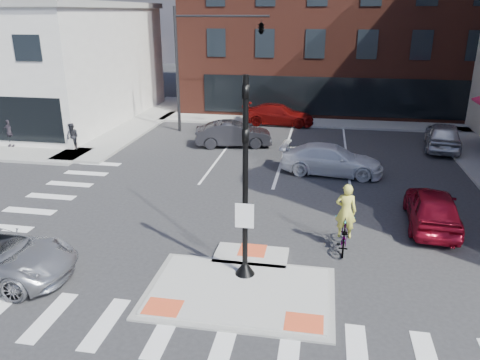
% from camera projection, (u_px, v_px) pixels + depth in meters
% --- Properties ---
extents(ground, '(120.00, 120.00, 0.00)m').
position_uv_depth(ground, '(243.00, 284.00, 13.95)').
color(ground, '#28282B').
rests_on(ground, ground).
extents(refuge_island, '(5.40, 4.65, 0.13)m').
position_uv_depth(refuge_island, '(241.00, 287.00, 13.69)').
color(refuge_island, gray).
rests_on(refuge_island, ground).
extents(sidewalk_nw, '(23.50, 20.50, 0.15)m').
position_uv_depth(sidewalk_nw, '(33.00, 133.00, 30.87)').
color(sidewalk_nw, gray).
rests_on(sidewalk_nw, ground).
extents(sidewalk_n, '(26.00, 3.00, 0.15)m').
position_uv_depth(sidewalk_n, '(336.00, 123.00, 33.79)').
color(sidewalk_n, gray).
rests_on(sidewalk_n, ground).
extents(building_n, '(24.40, 18.40, 15.50)m').
position_uv_depth(building_n, '(341.00, 10.00, 40.42)').
color(building_n, '#4C2017').
rests_on(building_n, ground).
extents(building_far_left, '(10.00, 12.00, 10.00)m').
position_uv_depth(building_far_left, '(281.00, 33.00, 61.06)').
color(building_far_left, slate).
rests_on(building_far_left, ground).
extents(building_far_right, '(12.00, 12.00, 12.00)m').
position_uv_depth(building_far_right, '(383.00, 25.00, 60.40)').
color(building_far_right, brown).
rests_on(building_far_right, ground).
extents(signal_pole, '(0.60, 0.60, 5.98)m').
position_uv_depth(signal_pole, '(245.00, 206.00, 13.52)').
color(signal_pole, black).
rests_on(signal_pole, refuge_island).
extents(mast_arm_signal, '(6.10, 2.24, 8.00)m').
position_uv_depth(mast_arm_signal, '(238.00, 36.00, 29.09)').
color(mast_arm_signal, black).
rests_on(mast_arm_signal, ground).
extents(red_sedan, '(2.07, 4.51, 1.50)m').
position_uv_depth(red_sedan, '(432.00, 208.00, 17.49)').
color(red_sedan, maroon).
rests_on(red_sedan, ground).
extents(white_pickup, '(5.18, 2.47, 1.46)m').
position_uv_depth(white_pickup, '(331.00, 160.00, 23.22)').
color(white_pickup, white).
rests_on(white_pickup, ground).
extents(bg_car_dark, '(4.75, 2.48, 1.49)m').
position_uv_depth(bg_car_dark, '(233.00, 134.00, 28.00)').
color(bg_car_dark, '#27262B').
rests_on(bg_car_dark, ground).
extents(bg_car_silver, '(2.64, 4.99, 1.62)m').
position_uv_depth(bg_car_silver, '(443.00, 136.00, 27.33)').
color(bg_car_silver, silver).
rests_on(bg_car_silver, ground).
extents(bg_car_red, '(5.11, 2.30, 1.45)m').
position_uv_depth(bg_car_red, '(278.00, 115.00, 33.39)').
color(bg_car_red, maroon).
rests_on(bg_car_red, ground).
extents(cyclist, '(0.78, 1.93, 2.36)m').
position_uv_depth(cyclist, '(344.00, 227.00, 15.77)').
color(cyclist, '#3F3F44').
rests_on(cyclist, ground).
extents(pedestrian_a, '(0.86, 0.74, 1.54)m').
position_uv_depth(pedestrian_a, '(73.00, 137.00, 26.75)').
color(pedestrian_a, black).
rests_on(pedestrian_a, sidewalk_nw).
extents(pedestrian_b, '(0.98, 0.45, 1.63)m').
position_uv_depth(pedestrian_b, '(10.00, 133.00, 27.40)').
color(pedestrian_b, '#37303B').
rests_on(pedestrian_b, sidewalk_nw).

